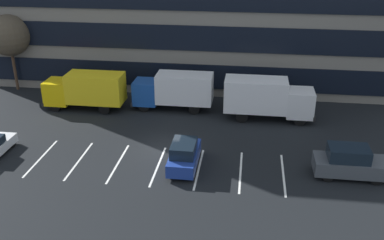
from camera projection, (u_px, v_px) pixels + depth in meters
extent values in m
plane|color=black|center=(165.00, 149.00, 32.18)|extent=(120.00, 120.00, 0.00)
cube|color=black|center=(187.00, 76.00, 41.43)|extent=(38.49, 0.16, 2.30)
cube|color=black|center=(187.00, 38.00, 39.97)|extent=(38.49, 0.16, 2.30)
cube|color=silver|center=(41.00, 158.00, 30.89)|extent=(0.14, 5.40, 0.01)
cube|color=silver|center=(79.00, 160.00, 30.55)|extent=(0.14, 5.40, 0.01)
cube|color=silver|center=(118.00, 163.00, 30.20)|extent=(0.14, 5.40, 0.01)
cube|color=silver|center=(158.00, 166.00, 29.86)|extent=(0.14, 5.40, 0.01)
cube|color=silver|center=(199.00, 169.00, 29.52)|extent=(0.14, 5.40, 0.01)
cube|color=silver|center=(241.00, 172.00, 29.17)|extent=(0.14, 5.40, 0.01)
cube|color=silver|center=(283.00, 174.00, 28.83)|extent=(0.14, 5.40, 0.01)
cube|color=#194799|center=(146.00, 92.00, 38.85)|extent=(2.05, 2.24, 2.05)
cube|color=black|center=(135.00, 87.00, 38.80)|extent=(0.06, 1.88, 0.90)
cube|color=white|center=(185.00, 88.00, 38.21)|extent=(4.85, 2.33, 2.52)
cube|color=black|center=(135.00, 101.00, 39.34)|extent=(0.19, 2.24, 0.37)
cylinder|color=black|center=(144.00, 107.00, 38.39)|extent=(0.93, 0.28, 0.93)
cylinder|color=black|center=(149.00, 99.00, 40.13)|extent=(0.93, 0.28, 0.93)
cylinder|color=black|center=(194.00, 109.00, 37.85)|extent=(0.93, 0.28, 0.93)
cylinder|color=black|center=(197.00, 101.00, 39.59)|extent=(0.93, 0.28, 0.93)
cube|color=white|center=(300.00, 103.00, 36.19)|extent=(2.18, 2.37, 2.18)
cube|color=black|center=(314.00, 99.00, 35.88)|extent=(0.06, 1.99, 0.96)
cube|color=white|center=(256.00, 95.00, 36.41)|extent=(5.14, 2.47, 2.67)
cube|color=black|center=(313.00, 114.00, 36.43)|extent=(0.20, 2.37, 0.40)
cylinder|color=black|center=(298.00, 110.00, 37.55)|extent=(0.99, 0.30, 0.99)
cylinder|color=black|center=(300.00, 120.00, 35.71)|extent=(0.99, 0.30, 0.99)
cylinder|color=black|center=(243.00, 108.00, 38.13)|extent=(0.99, 0.30, 0.99)
cylinder|color=black|center=(242.00, 117.00, 36.28)|extent=(0.99, 0.30, 0.99)
cube|color=yellow|center=(58.00, 92.00, 38.88)|extent=(2.06, 2.25, 2.06)
cube|color=black|center=(47.00, 87.00, 38.83)|extent=(0.06, 1.89, 0.91)
cube|color=yellow|center=(96.00, 88.00, 38.24)|extent=(4.88, 2.35, 2.53)
cube|color=black|center=(48.00, 100.00, 39.37)|extent=(0.19, 2.25, 0.38)
cylinder|color=black|center=(55.00, 106.00, 38.42)|extent=(0.94, 0.28, 0.94)
cylinder|color=black|center=(64.00, 99.00, 40.17)|extent=(0.94, 0.28, 0.94)
cylinder|color=black|center=(104.00, 109.00, 37.88)|extent=(0.94, 0.28, 0.94)
cylinder|color=black|center=(111.00, 101.00, 39.63)|extent=(0.94, 0.28, 0.94)
cube|color=navy|center=(184.00, 157.00, 29.52)|extent=(1.79, 4.22, 0.87)
cube|color=black|center=(184.00, 148.00, 28.99)|extent=(1.57, 2.32, 0.78)
cylinder|color=black|center=(176.00, 152.00, 30.99)|extent=(0.20, 0.62, 0.62)
cylinder|color=black|center=(198.00, 154.00, 30.80)|extent=(0.20, 0.62, 0.62)
cylinder|color=black|center=(169.00, 172.00, 28.55)|extent=(0.20, 0.62, 0.62)
cylinder|color=black|center=(193.00, 173.00, 28.36)|extent=(0.20, 0.62, 0.62)
cube|color=#474C51|center=(350.00, 166.00, 28.36)|extent=(4.64, 1.97, 0.96)
cube|color=black|center=(349.00, 153.00, 28.02)|extent=(2.55, 1.73, 0.86)
cylinder|color=black|center=(370.00, 166.00, 29.13)|extent=(0.69, 0.22, 0.69)
cylinder|color=black|center=(376.00, 180.00, 27.57)|extent=(0.69, 0.22, 0.69)
cylinder|color=black|center=(324.00, 163.00, 29.49)|extent=(0.69, 0.22, 0.69)
cylinder|color=black|center=(328.00, 177.00, 27.93)|extent=(0.69, 0.22, 0.69)
cylinder|color=black|center=(12.00, 144.00, 32.27)|extent=(0.20, 0.55, 0.55)
cylinder|color=#473323|center=(15.00, 71.00, 43.07)|extent=(0.28, 0.28, 3.87)
sphere|color=#4C4233|center=(9.00, 35.00, 41.65)|extent=(3.94, 3.94, 3.94)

